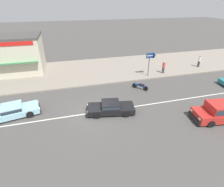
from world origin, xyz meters
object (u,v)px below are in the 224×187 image
object	(u,v)px
sedan_black_1	(111,107)
minivan_red_3	(224,111)
motorcycle_1	(140,86)
pedestrian_mid_kerb	(199,60)
arrow_signboard	(153,56)
pedestrian_near_clock	(164,66)
sedan_pale_blue_2	(12,111)
shopfront_corner_warung	(16,54)

from	to	relation	value
sedan_black_1	minivan_red_3	size ratio (longest dim) A/B	0.89
minivan_red_3	motorcycle_1	xyz separation A→B (m)	(-4.47, 7.02, -0.42)
motorcycle_1	pedestrian_mid_kerb	world-z (taller)	pedestrian_mid_kerb
sedan_black_1	arrow_signboard	distance (m)	10.10
arrow_signboard	pedestrian_near_clock	world-z (taller)	arrow_signboard
minivan_red_3	arrow_signboard	world-z (taller)	arrow_signboard
sedan_black_1	sedan_pale_blue_2	xyz separation A→B (m)	(-8.28, 1.67, 0.00)
sedan_black_1	shopfront_corner_warung	bearing A→B (deg)	126.54
minivan_red_3	pedestrian_near_clock	xyz separation A→B (m)	(0.35, 10.42, 0.27)
arrow_signboard	minivan_red_3	bearing A→B (deg)	-81.33
sedan_pale_blue_2	motorcycle_1	bearing A→B (deg)	8.70
arrow_signboard	motorcycle_1	bearing A→B (deg)	-133.76
minivan_red_3	shopfront_corner_warung	xyz separation A→B (m)	(-18.43, 16.38, 1.71)
minivan_red_3	shopfront_corner_warung	distance (m)	24.71
minivan_red_3	pedestrian_near_clock	bearing A→B (deg)	88.10
sedan_black_1	arrow_signboard	xyz separation A→B (m)	(7.28, 6.66, 2.15)
sedan_pale_blue_2	motorcycle_1	world-z (taller)	sedan_pale_blue_2
sedan_pale_blue_2	pedestrian_near_clock	bearing A→B (deg)	17.01
shopfront_corner_warung	sedan_pale_blue_2	bearing A→B (deg)	-83.30
sedan_pale_blue_2	motorcycle_1	size ratio (longest dim) A/B	3.13
sedan_pale_blue_2	minivan_red_3	xyz separation A→B (m)	(17.10, -5.09, 0.31)
motorcycle_1	sedan_pale_blue_2	bearing A→B (deg)	-171.30
pedestrian_mid_kerb	shopfront_corner_warung	size ratio (longest dim) A/B	0.26
pedestrian_near_clock	minivan_red_3	bearing A→B (deg)	-91.90
arrow_signboard	pedestrian_mid_kerb	world-z (taller)	arrow_signboard
shopfront_corner_warung	sedan_black_1	bearing A→B (deg)	-53.46
sedan_black_1	pedestrian_mid_kerb	bearing A→B (deg)	27.05
sedan_pale_blue_2	pedestrian_mid_kerb	world-z (taller)	pedestrian_mid_kerb
motorcycle_1	shopfront_corner_warung	size ratio (longest dim) A/B	0.23
sedan_black_1	arrow_signboard	world-z (taller)	arrow_signboard
pedestrian_near_clock	pedestrian_mid_kerb	world-z (taller)	pedestrian_mid_kerb
sedan_pale_blue_2	arrow_signboard	bearing A→B (deg)	17.78
minivan_red_3	motorcycle_1	bearing A→B (deg)	122.46
pedestrian_mid_kerb	sedan_pale_blue_2	bearing A→B (deg)	-165.30
pedestrian_mid_kerb	minivan_red_3	bearing A→B (deg)	-120.46
minivan_red_3	shopfront_corner_warung	bearing A→B (deg)	138.37
minivan_red_3	pedestrian_near_clock	distance (m)	10.43
sedan_black_1	pedestrian_near_clock	bearing A→B (deg)	37.40
sedan_black_1	pedestrian_near_clock	world-z (taller)	pedestrian_near_clock
sedan_pale_blue_2	minivan_red_3	size ratio (longest dim) A/B	0.94
motorcycle_1	shopfront_corner_warung	xyz separation A→B (m)	(-13.96, 9.36, 2.13)
sedan_pale_blue_2	minivan_red_3	world-z (taller)	minivan_red_3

